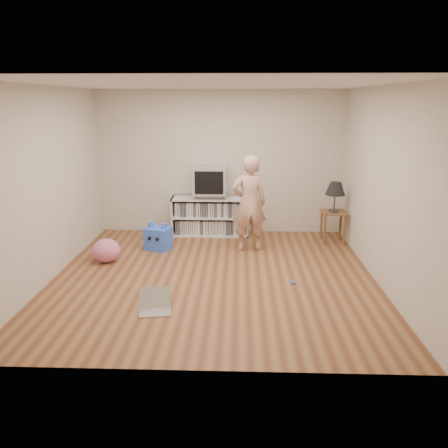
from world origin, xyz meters
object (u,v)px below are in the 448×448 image
object	(u,v)px
plush_blue	(158,238)
side_table	(333,219)
laptop	(155,305)
plush_pink	(106,250)
person	(249,204)
dvd_deck	(210,196)
table_lamp	(335,189)
media_unit	(210,216)
crt_tv	(210,180)

from	to	relation	value
plush_blue	side_table	bearing A→B (deg)	27.45
laptop	plush_pink	world-z (taller)	plush_pink
person	plush_pink	world-z (taller)	person
dvd_deck	table_lamp	size ratio (longest dim) A/B	0.87
dvd_deck	plush_pink	xyz separation A→B (m)	(-1.51, -1.49, -0.55)
media_unit	dvd_deck	bearing A→B (deg)	-90.00
table_lamp	dvd_deck	bearing A→B (deg)	170.34
laptop	plush_blue	world-z (taller)	plush_blue
media_unit	side_table	bearing A→B (deg)	-10.07
person	plush_pink	size ratio (longest dim) A/B	3.72
crt_tv	person	xyz separation A→B (m)	(0.69, -0.85, -0.23)
laptop	crt_tv	bearing A→B (deg)	72.42
plush_pink	person	bearing A→B (deg)	16.15
crt_tv	laptop	world-z (taller)	crt_tv
side_table	table_lamp	world-z (taller)	table_lamp
crt_tv	laptop	size ratio (longest dim) A/B	1.46
media_unit	laptop	distance (m)	3.15
plush_blue	plush_pink	xyz separation A→B (m)	(-0.69, -0.62, -0.01)
plush_blue	media_unit	bearing A→B (deg)	65.17
crt_tv	table_lamp	size ratio (longest dim) A/B	1.17
side_table	laptop	bearing A→B (deg)	-134.10
media_unit	laptop	xyz separation A→B (m)	(-0.46, -3.10, -0.28)
side_table	table_lamp	xyz separation A→B (m)	(0.00, 0.00, 0.53)
table_lamp	side_table	bearing A→B (deg)	0.00
table_lamp	media_unit	bearing A→B (deg)	169.93
crt_tv	plush_pink	distance (m)	2.28
table_lamp	laptop	world-z (taller)	table_lamp
laptop	plush_blue	distance (m)	2.25
side_table	crt_tv	bearing A→B (deg)	170.42
media_unit	person	xyz separation A→B (m)	(0.69, -0.86, 0.44)
table_lamp	plush_pink	xyz separation A→B (m)	(-3.68, -1.12, -0.76)
table_lamp	crt_tv	bearing A→B (deg)	170.42
media_unit	plush_blue	xyz separation A→B (m)	(-0.82, -0.88, -0.16)
plush_pink	dvd_deck	bearing A→B (deg)	44.53
media_unit	plush_blue	distance (m)	1.21
crt_tv	media_unit	bearing A→B (deg)	90.00
dvd_deck	plush_pink	size ratio (longest dim) A/B	1.06
plush_pink	plush_blue	bearing A→B (deg)	41.80
laptop	plush_blue	size ratio (longest dim) A/B	0.88
person	dvd_deck	bearing A→B (deg)	-61.94
table_lamp	laptop	xyz separation A→B (m)	(-2.63, -2.71, -0.87)
side_table	plush_blue	bearing A→B (deg)	-170.56
laptop	plush_pink	distance (m)	1.92
dvd_deck	plush_blue	size ratio (longest dim) A/B	0.96
side_table	person	bearing A→B (deg)	-162.08
media_unit	table_lamp	bearing A→B (deg)	-10.07
side_table	plush_pink	world-z (taller)	side_table
table_lamp	person	xyz separation A→B (m)	(-1.48, -0.48, -0.15)
person	crt_tv	bearing A→B (deg)	-61.83
laptop	plush_pink	bearing A→B (deg)	114.29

